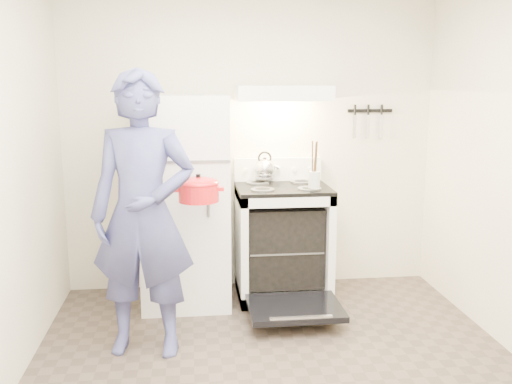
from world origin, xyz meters
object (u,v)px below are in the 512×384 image
tea_kettle (265,167)px  dutch_oven (199,192)px  refrigerator (185,201)px  stove_body (282,243)px  person (143,215)px

tea_kettle → dutch_oven: (-0.58, -0.88, -0.04)m
refrigerator → stove_body: size_ratio=1.85×
refrigerator → tea_kettle: refrigerator is taller
stove_body → person: (-1.07, -0.90, 0.49)m
tea_kettle → stove_body: bearing=-60.7°
tea_kettle → refrigerator: bearing=-160.4°
refrigerator → tea_kettle: bearing=19.6°
refrigerator → stove_body: refrigerator is taller
tea_kettle → dutch_oven: 1.06m
stove_body → dutch_oven: (-0.71, -0.66, 0.59)m
stove_body → person: 1.48m
stove_body → person: person is taller
tea_kettle → person: person is taller
refrigerator → tea_kettle: 0.76m
refrigerator → tea_kettle: size_ratio=6.48×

